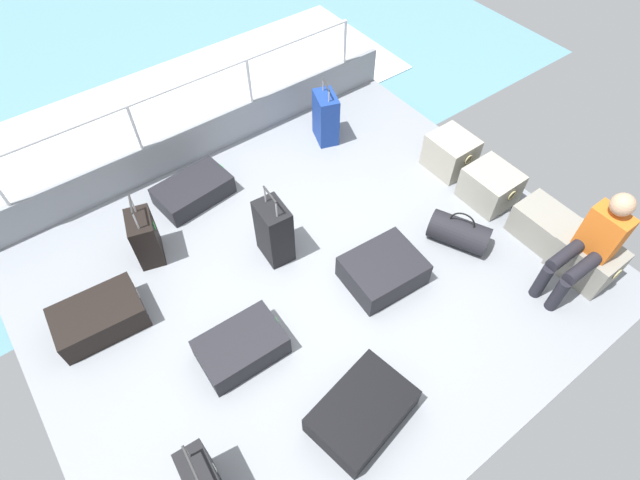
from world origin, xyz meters
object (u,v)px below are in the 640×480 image
object	(u,v)px
cargo_crate_1	(490,186)
suitcase_0	(99,317)
passenger_seated	(591,244)
suitcase_7	(362,411)
cargo_crate_2	(542,224)
suitcase_2	(383,270)
suitcase_1	(145,238)
cargo_crate_3	(586,259)
suitcase_6	(241,347)
suitcase_8	(193,190)
duffel_bag	(459,232)
cargo_crate_0	(450,153)
suitcase_3	(326,118)
suitcase_4	(274,232)

from	to	relation	value
cargo_crate_1	suitcase_0	distance (m)	4.12
passenger_seated	suitcase_7	distance (m)	2.49
cargo_crate_2	passenger_seated	xyz separation A→B (m)	(0.54, -0.23, 0.41)
suitcase_2	suitcase_1	bearing A→B (deg)	-133.77
cargo_crate_1	passenger_seated	distance (m)	1.29
cargo_crate_2	cargo_crate_3	distance (m)	0.55
suitcase_1	suitcase_6	xyz separation A→B (m)	(1.48, 0.17, -0.15)
suitcase_1	suitcase_0	bearing A→B (deg)	-55.49
suitcase_7	suitcase_8	bearing A→B (deg)	178.74
cargo_crate_2	suitcase_7	xyz separation A→B (m)	(0.38, -2.68, -0.05)
cargo_crate_2	cargo_crate_3	bearing A→B (deg)	-5.13
suitcase_2	suitcase_8	size ratio (longest dim) A/B	0.89
suitcase_2	duffel_bag	xyz separation A→B (m)	(0.11, 0.92, 0.01)
suitcase_8	duffel_bag	xyz separation A→B (m)	(2.16, 1.87, 0.04)
suitcase_2	suitcase_6	bearing A→B (deg)	-94.77
duffel_bag	suitcase_1	bearing A→B (deg)	-123.48
cargo_crate_1	suitcase_1	distance (m)	3.62
cargo_crate_1	suitcase_1	size ratio (longest dim) A/B	0.72
suitcase_2	cargo_crate_0	bearing A→B (deg)	114.13
cargo_crate_0	suitcase_7	bearing A→B (deg)	-58.09
suitcase_1	suitcase_7	distance (m)	2.61
suitcase_8	duffel_bag	world-z (taller)	duffel_bag
cargo_crate_2	cargo_crate_3	size ratio (longest dim) A/B	0.95
suitcase_6	suitcase_3	bearing A→B (deg)	128.92
passenger_seated	suitcase_8	xyz separation A→B (m)	(-3.14, -2.38, -0.47)
cargo_crate_2	suitcase_8	distance (m)	3.68
cargo_crate_0	suitcase_3	distance (m)	1.51
passenger_seated	suitcase_7	size ratio (longest dim) A/B	1.24
cargo_crate_1	suitcase_6	size ratio (longest dim) A/B	0.75
suitcase_1	duffel_bag	xyz separation A→B (m)	(1.71, 2.59, -0.12)
cargo_crate_1	cargo_crate_0	bearing A→B (deg)	177.84
suitcase_1	suitcase_6	bearing A→B (deg)	6.68
cargo_crate_0	passenger_seated	size ratio (longest dim) A/B	0.47
suitcase_4	suitcase_8	distance (m)	1.23
suitcase_0	suitcase_1	xyz separation A→B (m)	(-0.48, 0.70, 0.13)
duffel_bag	passenger_seated	bearing A→B (deg)	27.38
cargo_crate_2	passenger_seated	size ratio (longest dim) A/B	0.51
cargo_crate_2	duffel_bag	bearing A→B (deg)	-120.46
cargo_crate_1	suitcase_7	bearing A→B (deg)	-68.46
suitcase_0	suitcase_7	world-z (taller)	suitcase_0
suitcase_6	duffel_bag	distance (m)	2.43
cargo_crate_3	suitcase_3	bearing A→B (deg)	-165.54
passenger_seated	suitcase_7	xyz separation A→B (m)	(-0.17, -2.44, -0.46)
cargo_crate_0	suitcase_3	size ratio (longest dim) A/B	0.68
suitcase_2	suitcase_6	xyz separation A→B (m)	(-0.13, -1.50, -0.01)
cargo_crate_0	suitcase_8	size ratio (longest dim) A/B	0.62
cargo_crate_0	suitcase_1	size ratio (longest dim) A/B	0.68
cargo_crate_1	suitcase_1	xyz separation A→B (m)	(-1.48, -3.30, 0.08)
cargo_crate_2	suitcase_0	bearing A→B (deg)	-112.50
cargo_crate_0	suitcase_1	world-z (taller)	suitcase_1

